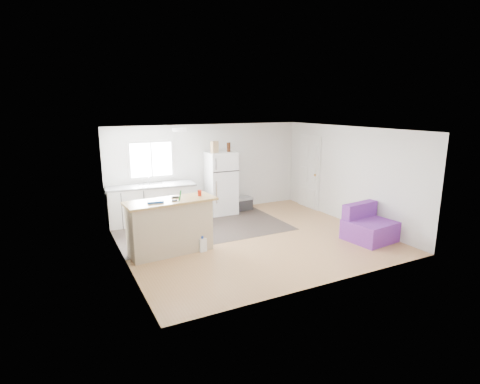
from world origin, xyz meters
name	(u,v)px	position (x,y,z in m)	size (l,w,h in m)	color
room	(252,186)	(0.00, 0.00, 1.20)	(5.51, 5.01, 2.41)	#B07E4A
vinyl_zone	(201,227)	(-0.73, 1.25, 0.00)	(4.05, 2.50, 0.00)	#322A25
window	(151,160)	(-1.55, 2.49, 1.55)	(1.18, 0.06, 0.98)	white
interior_door	(309,173)	(2.72, 1.55, 1.02)	(0.11, 0.92, 2.10)	white
ceiling_fixture	(179,130)	(-1.20, 1.20, 2.36)	(0.30, 0.30, 0.07)	white
kitchen_cabinets	(152,203)	(-1.67, 2.16, 0.49)	(2.22, 0.88, 1.25)	white
peninsula	(170,226)	(-1.84, 0.01, 0.55)	(1.81, 0.80, 1.09)	#C7B28F
refrigerator	(221,183)	(0.22, 2.13, 0.84)	(0.76, 0.72, 1.68)	white
cooler	(243,203)	(0.91, 2.14, 0.18)	(0.50, 0.35, 0.36)	#29292B
purple_seat	(368,227)	(2.23, -1.24, 0.28)	(1.03, 0.98, 0.77)	purple
cleaner_jug	(202,245)	(-1.27, -0.23, 0.14)	(0.16, 0.13, 0.33)	white
mop	(175,243)	(-1.81, -0.13, 0.23)	(0.27, 0.36, 1.31)	green
red_cup	(200,193)	(-1.19, 0.06, 1.15)	(0.08, 0.08, 0.12)	red
blue_tray	(155,201)	(-2.13, -0.04, 1.10)	(0.30, 0.22, 0.04)	#1246B1
tool_a	(175,197)	(-1.68, 0.13, 1.10)	(0.14, 0.05, 0.03)	black
tool_b	(174,201)	(-1.78, -0.13, 1.10)	(0.10, 0.04, 0.03)	black
cardboard_box	(215,147)	(0.02, 2.07, 1.83)	(0.20, 0.10, 0.30)	tan
bottle_left	(228,147)	(0.42, 2.09, 1.81)	(0.07, 0.07, 0.25)	#3C1B0A
bottle_right	(229,147)	(0.47, 2.13, 1.81)	(0.07, 0.07, 0.25)	#3C1B0A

